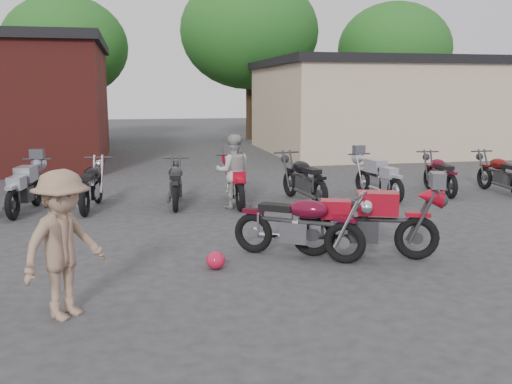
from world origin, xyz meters
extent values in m
plane|color=#2E2E30|center=(0.00, 0.00, 0.00)|extent=(90.00, 90.00, 0.00)
cube|color=tan|center=(8.50, 15.00, 1.75)|extent=(10.00, 8.00, 3.50)
ellipsoid|color=#BB1333|center=(-0.91, 0.46, 0.13)|extent=(0.28, 0.28, 0.26)
imported|color=#AEAEAA|center=(0.09, 4.69, 0.80)|extent=(0.83, 0.67, 1.61)
imported|color=#95755C|center=(-2.81, -0.92, 0.84)|extent=(1.20, 1.22, 1.68)
camera|label=1|loc=(-2.02, -7.35, 2.53)|focal=40.00mm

